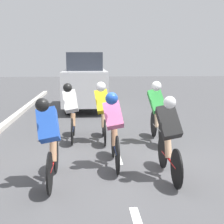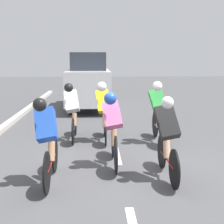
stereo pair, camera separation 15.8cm
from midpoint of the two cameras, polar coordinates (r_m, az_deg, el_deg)
ground_plane at (r=6.41m, az=2.00°, el=-9.28°), size 60.00×60.00×0.00m
lane_stripe_mid at (r=6.95m, az=1.58°, el=-7.71°), size 0.12×1.40×0.01m
lane_stripe_far at (r=10.04m, az=0.13°, el=-2.21°), size 0.12×1.40×0.01m
cyclist_yellow at (r=7.81m, az=-0.94°, el=0.46°), size 0.40×1.63×1.54m
cyclist_green at (r=7.78m, az=9.01°, el=0.31°), size 0.44×1.70×1.56m
cyclist_white at (r=8.00m, az=-6.69°, el=0.37°), size 0.41×1.64×1.50m
cyclist_black at (r=5.46m, az=10.87°, el=-4.33°), size 0.42×1.63×1.49m
cyclist_pink at (r=6.01m, az=0.91°, el=-2.83°), size 0.41×1.72×1.49m
cyclist_blue at (r=5.29m, az=-10.86°, el=-4.75°), size 0.42×1.64×1.49m
support_car at (r=13.12m, az=-3.91°, el=5.66°), size 1.70×4.28×2.32m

